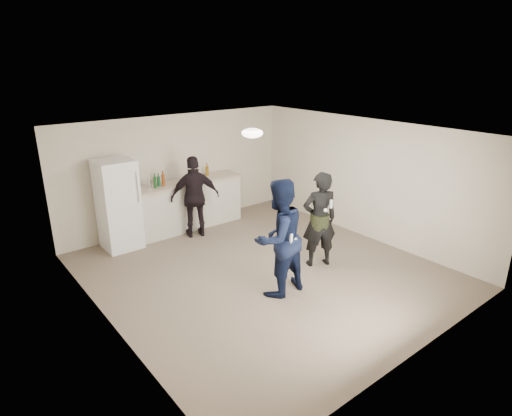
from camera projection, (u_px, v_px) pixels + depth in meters
floor at (263, 271)px, 7.72m from camera, size 6.00×6.00×0.00m
ceiling at (264, 132)px, 6.89m from camera, size 6.00×6.00×0.00m
wall_back at (178, 171)px, 9.52m from camera, size 6.00×0.00×6.00m
wall_front at (423, 270)px, 5.09m from camera, size 6.00×0.00×6.00m
wall_left at (104, 247)px, 5.69m from camera, size 0.00×6.00×6.00m
wall_right at (365, 179)px, 8.92m from camera, size 0.00×6.00×6.00m
counter at (186, 206)px, 9.50m from camera, size 2.60×0.56×1.05m
counter_top at (185, 182)px, 9.32m from camera, size 2.68×0.64×0.04m
fridge at (118, 205)px, 8.42m from camera, size 0.70×0.70×1.80m
fridge_handle at (137, 187)px, 8.18m from camera, size 0.02×0.02×0.60m
ceiling_dome at (252, 133)px, 7.13m from camera, size 0.36×0.36×0.16m
shaker at (149, 184)px, 8.83m from camera, size 0.08×0.08×0.17m
man at (279, 238)px, 6.72m from camera, size 0.97×0.77×1.92m
woman at (319, 220)px, 7.69m from camera, size 0.76×0.65×1.77m
camo_shorts at (319, 221)px, 7.70m from camera, size 0.34×0.34×0.28m
spectator at (195, 197)px, 8.98m from camera, size 1.11×0.76×1.75m
remote_man at (291, 238)px, 6.48m from camera, size 0.04×0.04×0.15m
nunchuk_man at (295, 240)px, 6.60m from camera, size 0.07×0.07×0.07m
remote_woman at (331, 204)px, 7.38m from camera, size 0.04×0.04×0.15m
nunchuk_woman at (326, 210)px, 7.38m from camera, size 0.07×0.07×0.07m
bottle_cluster at (171, 178)px, 9.13m from camera, size 1.45×0.27×0.25m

